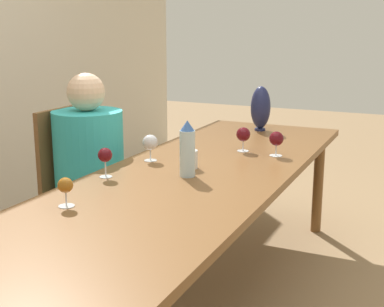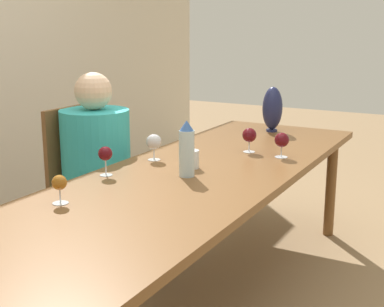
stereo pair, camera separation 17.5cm
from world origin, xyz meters
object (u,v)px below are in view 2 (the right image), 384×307
wine_glass_3 (105,154)px  wine_glass_5 (282,140)px  vase (272,109)px  chair_far (87,184)px  wine_glass_2 (59,184)px  wine_glass_4 (249,136)px  water_bottle (187,149)px  wine_glass_0 (154,142)px  person_far (99,169)px  water_tumbler (191,159)px

wine_glass_3 → wine_glass_5: 0.97m
vase → chair_far: size_ratio=0.31×
wine_glass_5 → wine_glass_3: bearing=140.8°
wine_glass_2 → wine_glass_3: size_ratio=0.84×
vase → wine_glass_4: size_ratio=2.18×
wine_glass_3 → wine_glass_4: wine_glass_3 is taller
water_bottle → wine_glass_0: (0.19, 0.31, -0.03)m
wine_glass_0 → person_far: (0.03, 0.40, -0.21)m
wine_glass_2 → person_far: (0.82, 0.46, -0.19)m
water_bottle → wine_glass_4: water_bottle is taller
wine_glass_0 → chair_far: size_ratio=0.15×
wine_glass_4 → water_tumbler: bearing=165.4°
water_bottle → wine_glass_5: size_ratio=1.97×
wine_glass_3 → person_far: person_far is taller
wine_glass_2 → wine_glass_4: 1.24m
vase → wine_glass_0: (-1.05, 0.27, -0.06)m
vase → wine_glass_4: bearing=-170.8°
water_tumbler → wine_glass_5: size_ratio=0.67×
wine_glass_3 → person_far: (0.40, 0.37, -0.21)m
water_tumbler → vase: vase is taller
wine_glass_4 → wine_glass_5: wine_glass_4 is taller
water_bottle → wine_glass_4: size_ratio=1.94×
vase → wine_glass_2: size_ratio=2.54×
wine_glass_5 → chair_far: 1.17m
wine_glass_2 → wine_glass_3: bearing=12.8°
wine_glass_0 → wine_glass_2: bearing=-175.8°
wine_glass_4 → chair_far: (-0.38, 0.87, -0.31)m
vase → wine_glass_0: bearing=165.6°
wine_glass_0 → chair_far: (0.03, 0.50, -0.31)m
person_far → wine_glass_2: bearing=-150.6°
wine_glass_5 → person_far: size_ratio=0.12×
vase → wine_glass_5: size_ratio=2.21×
wine_glass_4 → person_far: size_ratio=0.12×
wine_glass_0 → wine_glass_5: wine_glass_0 is taller
water_bottle → chair_far: water_bottle is taller
wine_glass_2 → vase: bearing=-6.6°
water_bottle → wine_glass_3: size_ratio=1.90×
chair_far → wine_glass_0: bearing=-93.9°
wine_glass_2 → chair_far: 1.03m
wine_glass_5 → person_far: (-0.35, 0.98, -0.20)m
wine_glass_3 → wine_glass_4: 0.88m
vase → wine_glass_5: 0.74m
wine_glass_2 → wine_glass_5: wine_glass_5 is taller
wine_glass_4 → chair_far: size_ratio=0.14×
wine_glass_4 → water_bottle: bearing=173.9°
wine_glass_2 → wine_glass_3: wine_glass_3 is taller
water_tumbler → wine_glass_0: size_ratio=0.65×
wine_glass_2 → person_far: bearing=29.4°
water_bottle → wine_glass_0: 0.36m
chair_far → person_far: (0.00, -0.09, 0.11)m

